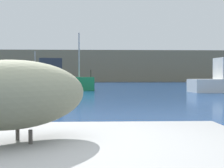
# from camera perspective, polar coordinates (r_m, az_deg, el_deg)

# --- Properties ---
(hillside_backdrop) EXTENTS (140.00, 14.51, 7.38)m
(hillside_backdrop) POSITION_cam_1_polar(r_m,az_deg,el_deg) (76.45, -2.50, 3.28)
(hillside_backdrop) COLOR #7F755B
(hillside_backdrop) RESTS_ON ground
(pelican) EXTENTS (1.28, 1.21, 0.91)m
(pelican) POSITION_cam_1_polar(r_m,az_deg,el_deg) (2.30, -18.02, -1.71)
(pelican) COLOR gray
(pelican) RESTS_ON pier_dock
(fishing_boat_green) EXTENTS (6.62, 3.47, 5.42)m
(fishing_boat_green) POSITION_cam_1_polar(r_m,az_deg,el_deg) (28.23, -10.43, 0.76)
(fishing_boat_green) COLOR #1E8C4C
(fishing_boat_green) RESTS_ON ground
(fishing_boat_orange) EXTENTS (6.11, 2.78, 4.75)m
(fishing_boat_orange) POSITION_cam_1_polar(r_m,az_deg,el_deg) (42.62, -16.82, 1.02)
(fishing_boat_orange) COLOR orange
(fishing_boat_orange) RESTS_ON ground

